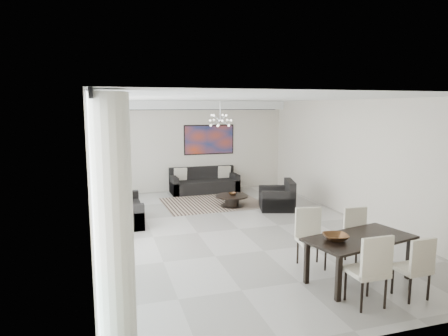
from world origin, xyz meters
name	(u,v)px	position (x,y,z in m)	size (l,w,h in m)	color
room_shell	(259,164)	(0.46, 0.00, 1.45)	(6.00, 9.00, 2.90)	#A8A39B
window_wall	(104,171)	(-2.86, 0.00, 1.47)	(0.37, 8.95, 2.90)	silver
soffit	(195,105)	(0.00, 4.30, 2.77)	(5.98, 0.40, 0.26)	white
painting	(209,140)	(0.50, 4.47, 1.65)	(1.68, 0.04, 0.98)	#B23918
chandelier	(220,120)	(0.30, 2.50, 2.35)	(0.66, 0.66, 0.71)	silver
rug	(212,203)	(0.07, 2.54, 0.01)	(2.71, 2.08, 0.01)	black
coffee_table	(232,200)	(0.49, 2.00, 0.18)	(0.89, 0.89, 0.31)	black
bowl_coffee	(233,194)	(0.52, 2.04, 0.35)	(0.21, 0.21, 0.07)	brown
sofa_main	(204,184)	(0.22, 4.07, 0.26)	(2.15, 0.88, 0.78)	black
loveseat	(119,211)	(-2.55, 1.30, 0.28)	(0.93, 1.65, 0.83)	black
armchair	(278,199)	(1.59, 1.38, 0.27)	(1.10, 1.13, 0.78)	black
side_table	(120,190)	(-2.43, 3.29, 0.39)	(0.42, 0.42, 0.58)	black
tv_console	(110,215)	(-2.76, 1.16, 0.25)	(0.45, 1.60, 0.50)	black
television	(116,189)	(-2.60, 1.21, 0.83)	(1.15, 0.15, 0.66)	gray
dining_table	(359,243)	(0.91, -3.10, 0.63)	(1.86, 1.21, 0.72)	black
dining_chair_sw	(371,266)	(0.54, -3.88, 0.60)	(0.48, 0.48, 1.04)	beige
dining_chair_se	(417,264)	(1.30, -3.87, 0.53)	(0.44, 0.44, 0.93)	beige
dining_chair_nw	(310,233)	(0.49, -2.29, 0.58)	(0.52, 0.52, 1.00)	beige
dining_chair_ne	(358,231)	(1.39, -2.38, 0.55)	(0.47, 0.47, 0.95)	beige
bowl_dining	(336,237)	(0.47, -3.11, 0.76)	(0.38, 0.38, 0.09)	brown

